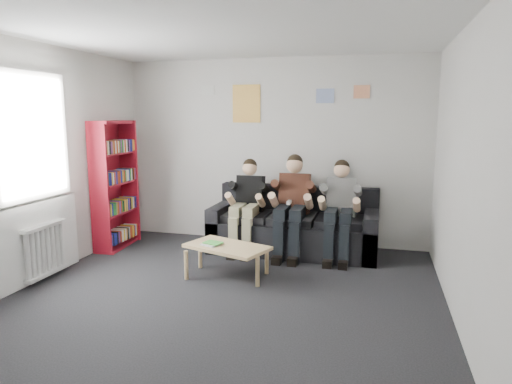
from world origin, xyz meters
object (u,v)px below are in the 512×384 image
person_right (339,210)px  sofa (294,229)px  bookshelf (116,185)px  coffee_table (227,249)px  person_middle (292,206)px  person_left (247,206)px

person_right → sofa: bearing=158.4°
sofa → person_right: person_right is taller
bookshelf → person_right: (3.14, 0.26, -0.25)m
coffee_table → person_right: person_right is taller
sofa → bookshelf: size_ratio=1.26×
person_right → person_middle: bearing=176.4°
person_middle → person_right: person_middle is taller
bookshelf → person_middle: size_ratio=1.33×
bookshelf → person_right: 3.16m
sofa → person_left: 0.74m
person_middle → bookshelf: bearing=-174.5°
coffee_table → person_right: 1.62m
person_left → person_middle: bearing=-1.1°
person_left → sofa: bearing=16.9°
person_right → bookshelf: bearing=-179.2°
bookshelf → coffee_table: bearing=-26.8°
person_left → person_middle: person_middle is taller
sofa → person_left: bearing=-162.4°
bookshelf → coffee_table: bookshelf is taller
sofa → bookshelf: bookshelf is taller
bookshelf → person_middle: (2.50, 0.26, -0.22)m
bookshelf → person_middle: bearing=1.1°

